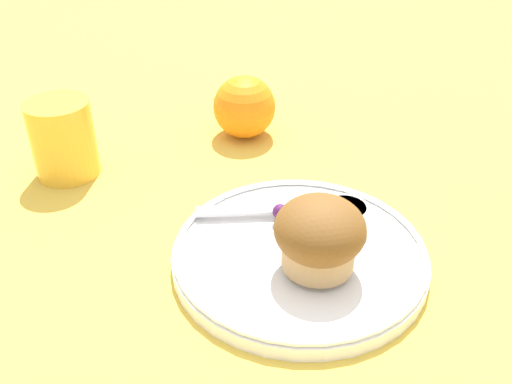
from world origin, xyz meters
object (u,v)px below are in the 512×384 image
butter_knife (275,209)px  juice_glass (63,139)px  muffin (317,236)px  orange_fruit (244,107)px

butter_knife → juice_glass: bearing=152.4°
muffin → butter_knife: bearing=82.7°
muffin → orange_fruit: muffin is taller
butter_knife → juice_glass: 0.27m
muffin → juice_glass: 0.34m
muffin → orange_fruit: size_ratio=0.99×
orange_fruit → juice_glass: bearing=176.4°
muffin → juice_glass: size_ratio=0.88×
butter_knife → juice_glass: juice_glass is taller
butter_knife → juice_glass: (-0.16, 0.21, 0.02)m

